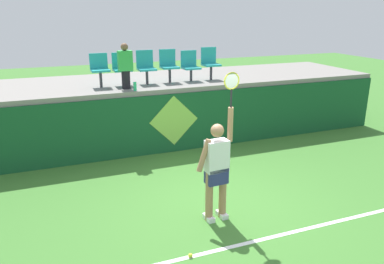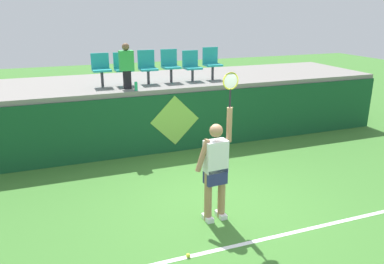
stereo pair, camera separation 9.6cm
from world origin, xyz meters
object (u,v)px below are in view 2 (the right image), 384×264
tennis_player (216,167)px  stadium_chair_2 (147,66)px  tennis_ball (188,255)px  stadium_chair_4 (192,65)px  stadium_chair_0 (101,68)px  stadium_chair_5 (212,62)px  stadium_chair_3 (170,64)px  spectator_0 (127,65)px  stadium_chair_1 (123,67)px  water_bottle (136,86)px

tennis_player → stadium_chair_2: tennis_player is taller
tennis_ball → stadium_chair_4: bearing=69.1°
tennis_player → tennis_ball: (-0.81, -0.87, -0.94)m
stadium_chair_0 → stadium_chair_5: bearing=0.1°
stadium_chair_3 → stadium_chair_0: bearing=-179.8°
tennis_player → spectator_0: bearing=100.0°
spectator_0 → stadium_chair_1: bearing=90.0°
stadium_chair_2 → stadium_chair_5: stadium_chair_5 is taller
tennis_player → stadium_chair_4: size_ratio=3.17×
stadium_chair_1 → water_bottle: bearing=-80.3°
tennis_player → water_bottle: tennis_player is taller
tennis_player → spectator_0: size_ratio=2.32×
stadium_chair_1 → stadium_chair_2: (0.62, 0.01, 0.00)m
stadium_chair_5 → spectator_0: 2.48m
tennis_ball → stadium_chair_5: 6.13m
water_bottle → stadium_chair_0: size_ratio=0.26×
tennis_player → water_bottle: size_ratio=12.06×
stadium_chair_2 → stadium_chair_3: bearing=-0.2°
stadium_chair_0 → stadium_chair_1: bearing=0.3°
water_bottle → stadium_chair_2: stadium_chair_2 is taller
stadium_chair_0 → spectator_0: (0.55, -0.45, 0.09)m
stadium_chair_4 → stadium_chair_3: bearing=-179.9°
water_bottle → spectator_0: size_ratio=0.19×
stadium_chair_0 → stadium_chair_4: size_ratio=1.02×
stadium_chair_2 → stadium_chair_4: (1.22, -0.00, -0.04)m
tennis_ball → spectator_0: 5.18m
tennis_player → stadium_chair_1: tennis_player is taller
tennis_ball → stadium_chair_4: 5.89m
water_bottle → tennis_ball: bearing=-93.5°
stadium_chair_0 → stadium_chair_4: 2.40m
tennis_player → stadium_chair_3: tennis_player is taller
tennis_ball → stadium_chair_4: size_ratio=0.08×
tennis_player → water_bottle: bearing=98.7°
tennis_ball → stadium_chair_1: size_ratio=0.08×
tennis_player → stadium_chair_2: (-0.05, 4.31, 1.11)m
stadium_chair_1 → spectator_0: size_ratio=0.75×
tennis_ball → water_bottle: water_bottle is taller
stadium_chair_1 → spectator_0: 0.47m
water_bottle → stadium_chair_2: (0.49, 0.80, 0.36)m
stadium_chair_0 → tennis_ball: bearing=-85.3°
stadium_chair_2 → spectator_0: 0.78m
tennis_player → stadium_chair_3: (0.57, 4.31, 1.12)m
stadium_chair_0 → stadium_chair_5: (2.98, 0.01, 0.01)m
stadium_chair_4 → stadium_chair_5: bearing=-0.0°
spectator_0 → water_bottle: bearing=-68.3°
stadium_chair_4 → stadium_chair_5: size_ratio=0.93×
tennis_ball → stadium_chair_0: stadium_chair_0 is taller
stadium_chair_5 → stadium_chair_3: bearing=-180.0°
stadium_chair_2 → stadium_chair_4: bearing=-0.1°
water_bottle → stadium_chair_5: bearing=19.3°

